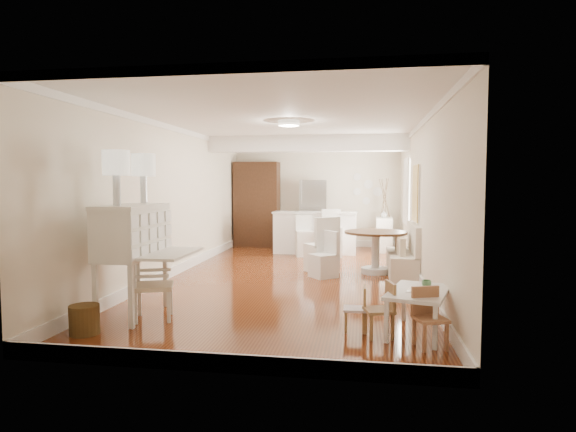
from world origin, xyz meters
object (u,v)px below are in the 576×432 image
(secretary_bureau, at_px, (133,261))
(bar_stool_right, at_px, (332,233))
(gustavian_armchair, at_px, (153,285))
(breakfast_counter, at_px, (315,233))
(wicker_basket, at_px, (84,320))
(kids_chair_a, at_px, (379,309))
(kids_chair_c, at_px, (430,318))
(kids_chair_b, at_px, (355,308))
(bar_stool_left, at_px, (304,236))
(kids_table, at_px, (418,312))
(fridge, at_px, (326,214))
(dining_table, at_px, (376,252))
(slip_chair_far, at_px, (322,244))
(pantry_cabinet, at_px, (257,204))
(sideboard, at_px, (384,234))
(slip_chair_near, at_px, (323,254))

(secretary_bureau, distance_m, bar_stool_right, 5.90)
(secretary_bureau, distance_m, gustavian_armchair, 0.44)
(secretary_bureau, xyz_separation_m, breakfast_counter, (1.80, 5.95, -0.22))
(wicker_basket, distance_m, kids_chair_a, 3.38)
(kids_chair_c, bearing_deg, wicker_basket, 163.38)
(secretary_bureau, distance_m, kids_chair_b, 2.92)
(kids_chair_c, bearing_deg, bar_stool_left, 90.21)
(kids_table, relative_size, fridge, 0.57)
(kids_chair_b, xyz_separation_m, dining_table, (0.33, 3.70, 0.14))
(kids_chair_c, distance_m, slip_chair_far, 4.41)
(breakfast_counter, height_order, pantry_cabinet, pantry_cabinet)
(gustavian_armchair, distance_m, dining_table, 4.61)
(bar_stool_left, relative_size, fridge, 0.54)
(gustavian_armchair, relative_size, kids_chair_a, 1.39)
(gustavian_armchair, distance_m, pantry_cabinet, 7.16)
(breakfast_counter, relative_size, sideboard, 2.28)
(kids_chair_a, bearing_deg, dining_table, 164.02)
(secretary_bureau, distance_m, sideboard, 7.49)
(kids_table, height_order, kids_chair_c, kids_chair_c)
(kids_chair_a, height_order, breakfast_counter, breakfast_counter)
(kids_chair_b, height_order, fridge, fridge)
(bar_stool_right, height_order, fridge, fridge)
(pantry_cabinet, height_order, fridge, pantry_cabinet)
(breakfast_counter, distance_m, pantry_cabinet, 2.11)
(kids_chair_a, height_order, bar_stool_left, bar_stool_left)
(wicker_basket, height_order, kids_chair_a, kids_chair_a)
(secretary_bureau, distance_m, bar_stool_left, 5.67)
(breakfast_counter, distance_m, bar_stool_left, 0.55)
(kids_chair_b, distance_m, slip_chair_near, 3.22)
(gustavian_armchair, bearing_deg, kids_chair_a, -114.98)
(kids_chair_c, height_order, slip_chair_near, slip_chair_near)
(bar_stool_right, height_order, pantry_cabinet, pantry_cabinet)
(gustavian_armchair, distance_m, slip_chair_far, 4.02)
(bar_stool_left, xyz_separation_m, pantry_cabinet, (-1.50, 1.59, 0.67))
(kids_chair_b, distance_m, breakfast_counter, 6.24)
(dining_table, height_order, bar_stool_left, bar_stool_left)
(kids_table, distance_m, kids_chair_c, 0.48)
(wicker_basket, xyz_separation_m, pantry_cabinet, (0.31, 7.82, 0.98))
(secretary_bureau, height_order, slip_chair_far, secretary_bureau)
(bar_stool_right, bearing_deg, slip_chair_near, -100.67)
(bar_stool_left, bearing_deg, slip_chair_far, -88.29)
(breakfast_counter, height_order, bar_stool_left, breakfast_counter)
(kids_chair_a, xyz_separation_m, slip_chair_far, (-0.98, 3.86, 0.23))
(gustavian_armchair, bearing_deg, dining_table, -57.88)
(slip_chair_near, bearing_deg, wicker_basket, -73.78)
(secretary_bureau, relative_size, kids_table, 1.44)
(gustavian_armchair, relative_size, bar_stool_right, 0.80)
(slip_chair_far, bearing_deg, kids_chair_c, 75.78)
(wicker_basket, xyz_separation_m, kids_chair_a, (3.35, 0.41, 0.15))
(kids_chair_a, relative_size, fridge, 0.36)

